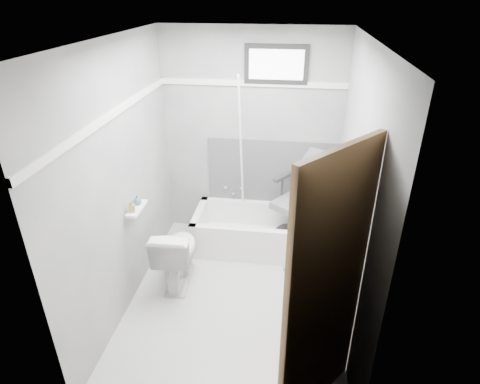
% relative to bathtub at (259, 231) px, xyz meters
% --- Properties ---
extents(floor, '(2.60, 2.60, 0.00)m').
position_rel_bathtub_xyz_m(floor, '(-0.15, -0.93, -0.21)').
color(floor, silver).
rests_on(floor, ground).
extents(ceiling, '(2.60, 2.60, 0.00)m').
position_rel_bathtub_xyz_m(ceiling, '(-0.15, -0.93, 2.19)').
color(ceiling, silver).
rests_on(ceiling, floor).
extents(wall_back, '(2.00, 0.02, 2.40)m').
position_rel_bathtub_xyz_m(wall_back, '(-0.15, 0.37, 0.99)').
color(wall_back, slate).
rests_on(wall_back, floor).
extents(wall_front, '(2.00, 0.02, 2.40)m').
position_rel_bathtub_xyz_m(wall_front, '(-0.15, -2.23, 0.99)').
color(wall_front, slate).
rests_on(wall_front, floor).
extents(wall_left, '(0.02, 2.60, 2.40)m').
position_rel_bathtub_xyz_m(wall_left, '(-1.15, -0.93, 0.99)').
color(wall_left, slate).
rests_on(wall_left, floor).
extents(wall_right, '(0.02, 2.60, 2.40)m').
position_rel_bathtub_xyz_m(wall_right, '(0.85, -0.93, 0.99)').
color(wall_right, slate).
rests_on(wall_right, floor).
extents(bathtub, '(1.50, 0.70, 0.42)m').
position_rel_bathtub_xyz_m(bathtub, '(0.00, 0.00, 0.00)').
color(bathtub, white).
rests_on(bathtub, floor).
extents(office_chair, '(0.83, 0.83, 1.03)m').
position_rel_bathtub_xyz_m(office_chair, '(0.44, 0.05, 0.42)').
color(office_chair, slate).
rests_on(office_chair, bathtub).
extents(toilet, '(0.41, 0.70, 0.67)m').
position_rel_bathtub_xyz_m(toilet, '(-0.77, -0.73, 0.12)').
color(toilet, white).
rests_on(toilet, floor).
extents(door, '(0.78, 0.78, 2.00)m').
position_rel_bathtub_xyz_m(door, '(0.83, -2.21, 0.79)').
color(door, brown).
rests_on(door, floor).
extents(window, '(0.66, 0.04, 0.40)m').
position_rel_bathtub_xyz_m(window, '(0.10, 0.36, 1.81)').
color(window, black).
rests_on(window, wall_back).
extents(backerboard, '(1.50, 0.02, 0.78)m').
position_rel_bathtub_xyz_m(backerboard, '(0.10, 0.36, 0.59)').
color(backerboard, '#4C4C4F').
rests_on(backerboard, wall_back).
extents(trim_back, '(2.00, 0.02, 0.06)m').
position_rel_bathtub_xyz_m(trim_back, '(-0.15, 0.36, 1.61)').
color(trim_back, white).
rests_on(trim_back, wall_back).
extents(trim_left, '(0.02, 2.60, 0.06)m').
position_rel_bathtub_xyz_m(trim_left, '(-1.14, -0.93, 1.61)').
color(trim_left, white).
rests_on(trim_left, wall_left).
extents(pole, '(0.02, 0.50, 1.90)m').
position_rel_bathtub_xyz_m(pole, '(-0.23, 0.13, 0.84)').
color(pole, white).
rests_on(pole, bathtub).
extents(shelf, '(0.10, 0.32, 0.02)m').
position_rel_bathtub_xyz_m(shelf, '(-1.08, -0.85, 0.69)').
color(shelf, white).
rests_on(shelf, wall_left).
extents(soap_bottle_a, '(0.07, 0.07, 0.12)m').
position_rel_bathtub_xyz_m(soap_bottle_a, '(-1.09, -0.93, 0.76)').
color(soap_bottle_a, olive).
rests_on(soap_bottle_a, shelf).
extents(soap_bottle_b, '(0.10, 0.10, 0.10)m').
position_rel_bathtub_xyz_m(soap_bottle_b, '(-1.09, -0.79, 0.75)').
color(soap_bottle_b, '#466280').
rests_on(soap_bottle_b, shelf).
extents(faucet, '(0.26, 0.10, 0.16)m').
position_rel_bathtub_xyz_m(faucet, '(-0.35, 0.34, 0.34)').
color(faucet, silver).
rests_on(faucet, wall_back).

